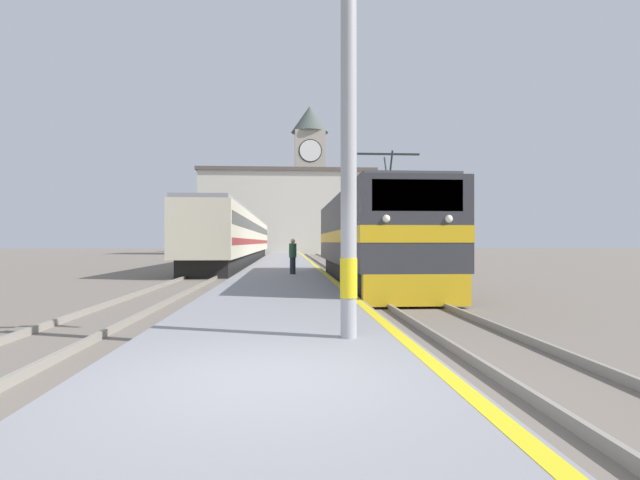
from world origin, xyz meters
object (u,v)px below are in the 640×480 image
object	(u,v)px
catenary_mast	(356,94)
clock_tower	(310,174)
locomotive_train	(370,238)
passenger_train	(240,237)
person_on_platform	(293,256)

from	to	relation	value
catenary_mast	clock_tower	size ratio (longest dim) A/B	0.30
locomotive_train	catenary_mast	distance (m)	12.39
catenary_mast	clock_tower	bearing A→B (deg)	87.95
passenger_train	clock_tower	world-z (taller)	clock_tower
catenary_mast	person_on_platform	size ratio (longest dim) A/B	4.64
locomotive_train	person_on_platform	bearing A→B (deg)	134.66
person_on_platform	clock_tower	bearing A→B (deg)	86.69
locomotive_train	clock_tower	xyz separation A→B (m)	(0.46, 63.03, 11.23)
locomotive_train	passenger_train	bearing A→B (deg)	107.40
passenger_train	locomotive_train	bearing A→B (deg)	-72.60
passenger_train	person_on_platform	xyz separation A→B (m)	(4.20, -19.97, -1.00)
passenger_train	catenary_mast	world-z (taller)	catenary_mast
locomotive_train	catenary_mast	size ratio (longest dim) A/B	1.98
person_on_platform	clock_tower	distance (m)	61.26
passenger_train	person_on_platform	distance (m)	20.43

